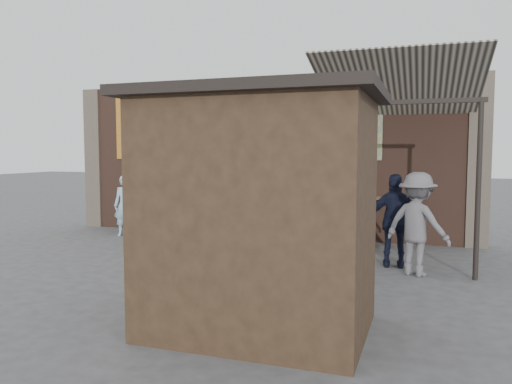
% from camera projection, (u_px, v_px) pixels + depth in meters
% --- Properties ---
extents(ground, '(70.00, 70.00, 0.00)m').
position_uv_depth(ground, '(225.00, 254.00, 10.74)').
color(ground, '#474749').
rests_on(ground, ground).
extents(brick_wall, '(10.00, 0.40, 4.00)m').
position_uv_depth(brick_wall, '(264.00, 159.00, 13.12)').
color(brick_wall, brown).
rests_on(brick_wall, ground).
extents(pier_left, '(0.50, 0.50, 4.00)m').
position_uv_depth(pier_left, '(97.00, 159.00, 14.78)').
color(pier_left, '#4C4238').
rests_on(pier_left, ground).
extents(pier_right, '(0.50, 0.50, 4.00)m').
position_uv_depth(pier_right, '(479.00, 161.00, 11.46)').
color(pier_right, '#4C4238').
rests_on(pier_right, ground).
extents(eating_counter, '(8.00, 0.32, 0.05)m').
position_uv_depth(eating_counter, '(259.00, 195.00, 12.85)').
color(eating_counter, '#9E7A51').
rests_on(eating_counter, brick_wall).
extents(shelf_box, '(0.63, 0.30, 0.26)m').
position_uv_depth(shelf_box, '(335.00, 191.00, 12.18)').
color(shelf_box, white).
rests_on(shelf_box, eating_counter).
extents(tapestry_redgold, '(1.50, 0.02, 2.00)m').
position_uv_depth(tapestry_redgold, '(139.00, 123.00, 13.98)').
color(tapestry_redgold, maroon).
rests_on(tapestry_redgold, brick_wall).
extents(tapestry_sun, '(1.50, 0.02, 2.00)m').
position_uv_depth(tapestry_sun, '(201.00, 122.00, 13.38)').
color(tapestry_sun, orange).
rests_on(tapestry_sun, brick_wall).
extents(tapestry_orange, '(1.50, 0.02, 2.00)m').
position_uv_depth(tapestry_orange, '(272.00, 121.00, 12.74)').
color(tapestry_orange, '#AE3415').
rests_on(tapestry_orange, brick_wall).
extents(tapestry_multi, '(1.50, 0.02, 2.00)m').
position_uv_depth(tapestry_multi, '(351.00, 119.00, 12.10)').
color(tapestry_multi, '#2A439B').
rests_on(tapestry_multi, brick_wall).
extents(hang_rail, '(9.50, 0.06, 0.06)m').
position_uv_depth(hang_rail, '(261.00, 82.00, 12.74)').
color(hang_rail, black).
rests_on(hang_rail, brick_wall).
extents(scooter_stool_0, '(0.35, 0.78, 0.74)m').
position_uv_depth(scooter_stool_0, '(157.00, 220.00, 13.46)').
color(scooter_stool_0, black).
rests_on(scooter_stool_0, ground).
extents(scooter_stool_1, '(0.39, 0.87, 0.83)m').
position_uv_depth(scooter_stool_1, '(176.00, 219.00, 13.26)').
color(scooter_stool_1, '#1E1244').
rests_on(scooter_stool_1, ground).
extents(scooter_stool_2, '(0.38, 0.85, 0.80)m').
position_uv_depth(scooter_stool_2, '(195.00, 220.00, 13.09)').
color(scooter_stool_2, maroon).
rests_on(scooter_stool_2, ground).
extents(scooter_stool_3, '(0.38, 0.84, 0.80)m').
position_uv_depth(scooter_stool_3, '(218.00, 222.00, 12.91)').
color(scooter_stool_3, black).
rests_on(scooter_stool_3, ground).
extents(scooter_stool_4, '(0.39, 0.87, 0.83)m').
position_uv_depth(scooter_stool_4, '(241.00, 222.00, 12.67)').
color(scooter_stool_4, '#0F4F23').
rests_on(scooter_stool_4, ground).
extents(scooter_stool_5, '(0.39, 0.86, 0.82)m').
position_uv_depth(scooter_stool_5, '(264.00, 223.00, 12.50)').
color(scooter_stool_5, navy).
rests_on(scooter_stool_5, ground).
extents(scooter_stool_6, '(0.36, 0.79, 0.75)m').
position_uv_depth(scooter_stool_6, '(285.00, 225.00, 12.38)').
color(scooter_stool_6, navy).
rests_on(scooter_stool_6, ground).
extents(scooter_stool_7, '(0.37, 0.82, 0.78)m').
position_uv_depth(scooter_stool_7, '(311.00, 226.00, 12.14)').
color(scooter_stool_7, navy).
rests_on(scooter_stool_7, ground).
extents(scooter_stool_8, '(0.40, 0.88, 0.84)m').
position_uv_depth(scooter_stool_8, '(335.00, 226.00, 11.97)').
color(scooter_stool_8, '#196759').
rests_on(scooter_stool_8, ground).
extents(scooter_stool_9, '(0.33, 0.73, 0.69)m').
position_uv_depth(scooter_stool_9, '(362.00, 231.00, 11.78)').
color(scooter_stool_9, '#A22C0C').
rests_on(scooter_stool_9, ground).
extents(diner_left, '(0.68, 0.57, 1.60)m').
position_uv_depth(diner_left, '(125.00, 205.00, 13.08)').
color(diner_left, '#91BBD4').
rests_on(diner_left, ground).
extents(diner_right, '(0.91, 0.73, 1.79)m').
position_uv_depth(diner_right, '(145.00, 201.00, 13.35)').
color(diner_right, black).
rests_on(diner_right, ground).
extents(shopper_navy, '(1.08, 0.52, 1.79)m').
position_uv_depth(shopper_navy, '(396.00, 221.00, 9.48)').
color(shopper_navy, black).
rests_on(shopper_navy, ground).
extents(shopper_grey, '(1.38, 1.15, 1.85)m').
position_uv_depth(shopper_grey, '(417.00, 224.00, 8.87)').
color(shopper_grey, slate).
rests_on(shopper_grey, ground).
extents(shopper_tan, '(1.00, 1.04, 1.80)m').
position_uv_depth(shopper_tan, '(312.00, 209.00, 11.31)').
color(shopper_tan, '#898057').
rests_on(shopper_tan, ground).
extents(market_stall, '(2.62, 1.97, 2.82)m').
position_uv_depth(market_stall, '(260.00, 217.00, 6.12)').
color(market_stall, black).
rests_on(market_stall, ground).
extents(stall_roof, '(2.93, 2.27, 0.12)m').
position_uv_depth(stall_roof, '(260.00, 96.00, 6.00)').
color(stall_roof, black).
rests_on(stall_roof, market_stall).
extents(stall_sign, '(1.20, 0.05, 0.50)m').
position_uv_depth(stall_sign, '(283.00, 163.00, 7.02)').
color(stall_sign, gold).
rests_on(stall_sign, market_stall).
extents(stall_shelf, '(2.16, 0.11, 0.06)m').
position_uv_depth(stall_shelf, '(282.00, 235.00, 7.10)').
color(stall_shelf, '#473321').
rests_on(stall_shelf, market_stall).
extents(awning_canvas, '(3.20, 3.28, 0.97)m').
position_uv_depth(awning_canvas, '(400.00, 86.00, 10.18)').
color(awning_canvas, beige).
rests_on(awning_canvas, brick_wall).
extents(awning_ledger, '(3.30, 0.08, 0.12)m').
position_uv_depth(awning_ledger, '(403.00, 77.00, 11.65)').
color(awning_ledger, '#33261C').
rests_on(awning_ledger, brick_wall).
extents(awning_header, '(3.00, 0.08, 0.08)m').
position_uv_depth(awning_header, '(395.00, 102.00, 8.80)').
color(awning_header, black).
rests_on(awning_header, awning_post_left).
extents(awning_post_left, '(0.09, 0.09, 3.10)m').
position_uv_depth(awning_post_left, '(316.00, 187.00, 9.37)').
color(awning_post_left, black).
rests_on(awning_post_left, ground).
extents(awning_post_right, '(0.09, 0.09, 3.10)m').
position_uv_depth(awning_post_right, '(478.00, 190.00, 8.48)').
color(awning_post_right, black).
rests_on(awning_post_right, ground).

